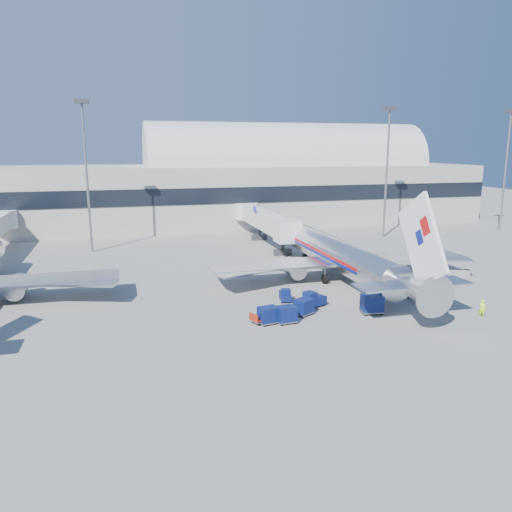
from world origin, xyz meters
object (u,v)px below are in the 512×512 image
object	(u,v)px
tug_right	(417,294)
cart_solo_far	(423,296)
barrier_far	(458,273)
mast_east	(388,153)
airliner_main	(342,256)
cart_train_a	(304,306)
cart_solo_near	(372,304)
cart_open_red	(262,319)
jetbridge_near	(263,219)
barrier_near	(411,277)
tug_lead	(313,300)
tug_left	(285,295)
mast_west	(85,154)
barrier_mid	(435,275)
ramp_worker	(482,308)
cart_train_c	(268,315)
cart_train_b	(286,314)
mast_far_east	(507,153)

from	to	relation	value
tug_right	cart_solo_far	distance (m)	1.42
barrier_far	cart_solo_far	world-z (taller)	cart_solo_far
mast_east	barrier_far	world-z (taller)	mast_east
airliner_main	cart_train_a	size ratio (longest dim) A/B	16.67
cart_solo_near	cart_open_red	xyz separation A→B (m)	(-11.00, 0.29, -0.60)
jetbridge_near	barrier_near	size ratio (longest dim) A/B	9.17
tug_lead	tug_left	world-z (taller)	tug_lead
barrier_near	tug_left	xyz separation A→B (m)	(-17.34, -3.73, 0.19)
jetbridge_near	cart_train_a	world-z (taller)	jetbridge_near
mast_west	barrier_mid	distance (m)	51.92
mast_west	ramp_worker	size ratio (longest dim) A/B	12.99
mast_east	cart_train_c	bearing A→B (deg)	-131.13
tug_lead	cart_solo_far	distance (m)	11.53
cart_train_a	cart_train_b	size ratio (longest dim) A/B	1.16
airliner_main	cart_train_b	xyz separation A→B (m)	(-11.39, -12.64, -2.08)
airliner_main	cart_train_c	size ratio (longest dim) A/B	18.31
mast_west	cart_train_c	size ratio (longest dim) A/B	11.11
barrier_mid	cart_solo_far	size ratio (longest dim) A/B	1.58
jetbridge_near	barrier_mid	world-z (taller)	jetbridge_near
mast_west	airliner_main	bearing A→B (deg)	-40.36
barrier_near	cart_solo_far	world-z (taller)	cart_solo_far
barrier_mid	cart_solo_far	xyz separation A→B (m)	(-7.23, -8.27, 0.36)
jetbridge_near	barrier_near	xyz separation A→B (m)	(10.40, -28.81, -3.48)
tug_left	cart_train_a	bearing A→B (deg)	-165.07
airliner_main	barrier_far	world-z (taller)	airliner_main
airliner_main	barrier_near	world-z (taller)	airliner_main
mast_far_east	ramp_worker	bearing A→B (deg)	-132.45
mast_west	cart_train_a	world-z (taller)	mast_west
tug_left	cart_solo_far	bearing A→B (deg)	-97.82
airliner_main	cart_solo_near	bearing A→B (deg)	-101.65
airliner_main	tug_right	world-z (taller)	airliner_main
cart_train_b	cart_train_c	size ratio (longest dim) A/B	0.94
tug_lead	cart_solo_near	xyz separation A→B (m)	(4.78, -3.38, 0.21)
mast_far_east	cart_train_a	distance (m)	66.60
barrier_far	cart_solo_near	bearing A→B (deg)	-150.31
cart_train_b	cart_train_c	world-z (taller)	cart_train_b
mast_east	cart_open_red	distance (m)	52.31
ramp_worker	tug_lead	bearing A→B (deg)	33.47
tug_lead	cart_train_c	bearing A→B (deg)	-173.50
cart_solo_far	mast_east	bearing A→B (deg)	74.56
cart_train_a	cart_open_red	xyz separation A→B (m)	(-4.52, -1.09, -0.47)
mast_west	mast_east	size ratio (longest dim) A/B	1.00
barrier_near	cart_open_red	bearing A→B (deg)	-156.25
mast_far_east	tug_left	bearing A→B (deg)	-149.72
jetbridge_near	tug_lead	bearing A→B (deg)	-97.93
mast_west	mast_east	distance (m)	50.00
tug_lead	cart_solo_far	size ratio (longest dim) A/B	1.52
mast_west	barrier_far	xyz separation A→B (m)	(44.60, -28.00, -14.34)
cart_solo_near	cart_solo_far	xyz separation A→B (m)	(6.60, 1.50, -0.16)
mast_west	tug_left	distance (m)	40.42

